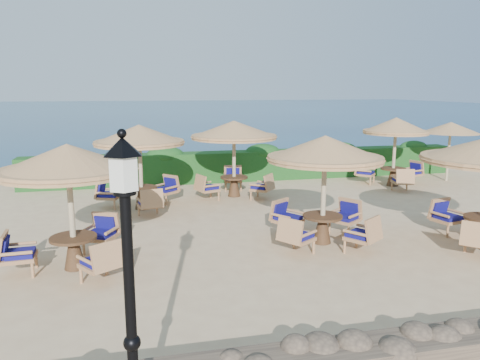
% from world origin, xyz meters
% --- Properties ---
extents(ground, '(120.00, 120.00, 0.00)m').
position_xyz_m(ground, '(0.00, 0.00, 0.00)').
color(ground, '#D0B183').
rests_on(ground, ground).
extents(sea, '(160.00, 160.00, 0.00)m').
position_xyz_m(sea, '(0.00, 70.00, 0.00)').
color(sea, navy).
rests_on(sea, ground).
extents(hedge, '(18.00, 0.90, 1.20)m').
position_xyz_m(hedge, '(0.00, 7.20, 0.60)').
color(hedge, '#144016').
rests_on(hedge, ground).
extents(lamp_post, '(0.44, 0.44, 3.31)m').
position_xyz_m(lamp_post, '(-4.80, -6.80, 1.55)').
color(lamp_post, black).
rests_on(lamp_post, ground).
extents(extra_parasol, '(2.30, 2.30, 2.41)m').
position_xyz_m(extra_parasol, '(7.80, 5.20, 2.17)').
color(extra_parasol, tan).
rests_on(extra_parasol, ground).
extents(cafe_set_0, '(2.82, 2.81, 2.65)m').
position_xyz_m(cafe_set_0, '(-6.01, -1.42, 1.91)').
color(cafe_set_0, tan).
rests_on(cafe_set_0, ground).
extents(cafe_set_1, '(2.79, 2.79, 2.65)m').
position_xyz_m(cafe_set_1, '(-0.27, -1.02, 1.82)').
color(cafe_set_1, tan).
rests_on(cafe_set_1, ground).
extents(cafe_set_3, '(2.84, 2.84, 2.65)m').
position_xyz_m(cafe_set_3, '(-4.52, 3.34, 1.91)').
color(cafe_set_3, tan).
rests_on(cafe_set_3, ground).
extents(cafe_set_4, '(2.99, 2.99, 2.65)m').
position_xyz_m(cafe_set_4, '(-1.31, 4.40, 1.95)').
color(cafe_set_4, tan).
rests_on(cafe_set_4, ground).
extents(cafe_set_5, '(2.71, 2.68, 2.65)m').
position_xyz_m(cafe_set_5, '(5.07, 4.75, 1.83)').
color(cafe_set_5, tan).
rests_on(cafe_set_5, ground).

